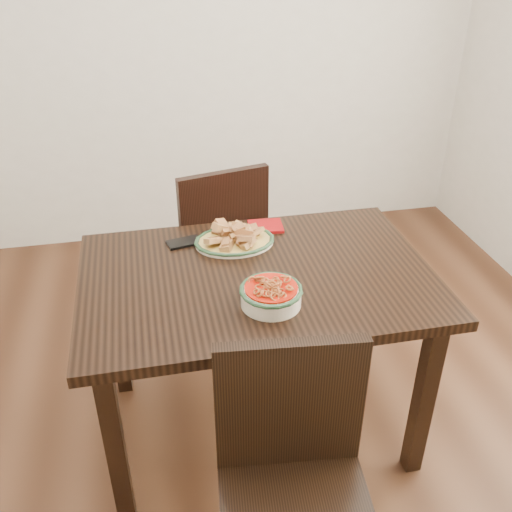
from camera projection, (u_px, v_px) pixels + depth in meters
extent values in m
plane|color=#3A2012|center=(248.00, 421.00, 2.41)|extent=(3.50, 3.50, 0.00)
cube|color=beige|center=(187.00, 26.00, 3.21)|extent=(3.50, 0.10, 2.60)
cube|color=black|center=(257.00, 278.00, 2.03)|extent=(1.24, 0.83, 0.04)
cube|color=black|center=(116.00, 448.00, 1.85)|extent=(0.06, 0.06, 0.71)
cube|color=black|center=(424.00, 399.00, 2.03)|extent=(0.06, 0.06, 0.71)
cube|color=black|center=(116.00, 325.00, 2.40)|extent=(0.06, 0.06, 0.71)
cube|color=black|center=(358.00, 295.00, 2.59)|extent=(0.06, 0.06, 0.71)
cube|color=black|center=(212.00, 245.00, 2.84)|extent=(0.50, 0.50, 0.04)
cube|color=black|center=(231.00, 260.00, 3.15)|extent=(0.04, 0.04, 0.41)
cube|color=black|center=(172.00, 274.00, 3.02)|extent=(0.04, 0.04, 0.41)
cube|color=black|center=(257.00, 291.00, 2.88)|extent=(0.04, 0.04, 0.41)
cube|color=black|center=(193.00, 308.00, 2.76)|extent=(0.04, 0.04, 0.41)
cube|color=black|center=(225.00, 217.00, 2.56)|extent=(0.42, 0.13, 0.44)
cube|color=black|center=(339.00, 510.00, 1.82)|extent=(0.04, 0.04, 0.41)
cube|color=black|center=(290.00, 404.00, 1.59)|extent=(0.42, 0.08, 0.44)
ellipsoid|color=beige|center=(235.00, 242.00, 2.19)|extent=(0.30, 0.23, 0.02)
ellipsoid|color=#BA9641|center=(235.00, 241.00, 2.19)|extent=(0.29, 0.22, 0.01)
torus|color=#18361D|center=(234.00, 240.00, 2.19)|extent=(0.24, 0.24, 0.01)
cylinder|color=beige|center=(271.00, 296.00, 1.84)|extent=(0.20, 0.20, 0.06)
torus|color=#1A3A21|center=(271.00, 290.00, 1.83)|extent=(0.21, 0.21, 0.02)
cylinder|color=#A31507|center=(271.00, 288.00, 1.83)|extent=(0.17, 0.17, 0.01)
cube|color=black|center=(184.00, 242.00, 2.20)|extent=(0.14, 0.09, 0.01)
cube|color=#930A0C|center=(266.00, 226.00, 2.31)|extent=(0.14, 0.12, 0.01)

